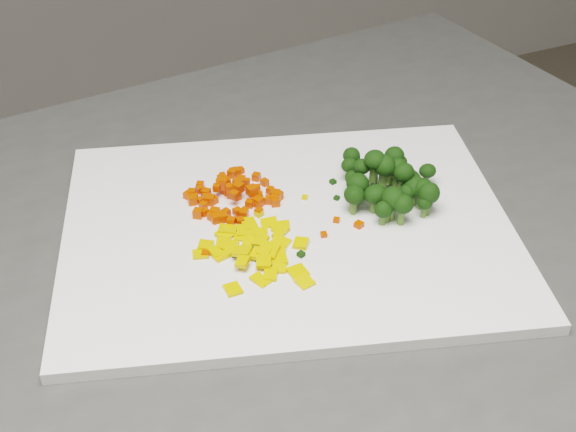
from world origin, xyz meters
name	(u,v)px	position (x,y,z in m)	size (l,w,h in m)	color
cutting_board	(288,230)	(-0.30, 0.26, 0.91)	(0.41, 0.32, 0.01)	white
carrot_pile	(234,187)	(-0.33, 0.32, 0.92)	(0.09, 0.09, 0.03)	red
pepper_pile	(258,252)	(-0.35, 0.23, 0.92)	(0.10, 0.10, 0.01)	#E8B00C
broccoli_pile	(384,175)	(-0.20, 0.26, 0.94)	(0.11, 0.11, 0.05)	black
carrot_cube_0	(203,206)	(-0.36, 0.32, 0.91)	(0.01, 0.01, 0.01)	red
carrot_cube_1	(242,179)	(-0.32, 0.34, 0.91)	(0.01, 0.01, 0.01)	red
carrot_cube_2	(210,200)	(-0.36, 0.32, 0.92)	(0.01, 0.01, 0.01)	red
carrot_cube_3	(259,196)	(-0.31, 0.31, 0.91)	(0.01, 0.01, 0.01)	red
carrot_cube_4	(234,189)	(-0.33, 0.33, 0.91)	(0.01, 0.01, 0.01)	red
carrot_cube_5	(273,200)	(-0.30, 0.30, 0.91)	(0.01, 0.01, 0.01)	red
carrot_cube_6	(214,212)	(-0.36, 0.30, 0.91)	(0.01, 0.01, 0.01)	red
carrot_cube_7	(232,173)	(-0.32, 0.36, 0.91)	(0.01, 0.01, 0.01)	red
carrot_cube_8	(192,193)	(-0.37, 0.34, 0.91)	(0.01, 0.01, 0.01)	red
carrot_cube_9	(244,211)	(-0.33, 0.30, 0.91)	(0.01, 0.01, 0.01)	red
carrot_cube_10	(226,191)	(-0.34, 0.33, 0.91)	(0.01, 0.01, 0.01)	red
carrot_cube_11	(233,193)	(-0.33, 0.33, 0.91)	(0.01, 0.01, 0.01)	red
carrot_cube_12	(227,185)	(-0.34, 0.33, 0.92)	(0.01, 0.01, 0.01)	red
carrot_cube_13	(257,188)	(-0.31, 0.33, 0.91)	(0.01, 0.01, 0.01)	red
carrot_cube_14	(216,188)	(-0.35, 0.33, 0.92)	(0.01, 0.01, 0.01)	red
carrot_cube_15	(222,186)	(-0.34, 0.33, 0.92)	(0.01, 0.01, 0.01)	red
carrot_cube_16	(214,200)	(-0.35, 0.32, 0.91)	(0.01, 0.01, 0.01)	red
carrot_cube_17	(221,183)	(-0.34, 0.34, 0.92)	(0.01, 0.01, 0.01)	red
carrot_cube_18	(275,199)	(-0.30, 0.30, 0.91)	(0.01, 0.01, 0.01)	red
carrot_cube_19	(237,212)	(-0.34, 0.30, 0.91)	(0.01, 0.01, 0.01)	red
carrot_cube_20	(241,170)	(-0.31, 0.36, 0.91)	(0.01, 0.01, 0.01)	red
carrot_cube_21	(270,190)	(-0.30, 0.32, 0.91)	(0.01, 0.01, 0.01)	red
carrot_cube_22	(200,201)	(-0.36, 0.33, 0.91)	(0.01, 0.01, 0.01)	red
carrot_cube_23	(218,216)	(-0.36, 0.30, 0.91)	(0.01, 0.01, 0.01)	red
carrot_cube_24	(237,172)	(-0.32, 0.36, 0.91)	(0.01, 0.01, 0.01)	red
carrot_cube_25	(277,196)	(-0.29, 0.30, 0.92)	(0.01, 0.01, 0.01)	red
carrot_cube_26	(275,202)	(-0.30, 0.29, 0.91)	(0.01, 0.01, 0.01)	red
carrot_cube_27	(226,213)	(-0.35, 0.30, 0.91)	(0.01, 0.01, 0.01)	red
carrot_cube_28	(200,190)	(-0.36, 0.34, 0.91)	(0.01, 0.01, 0.01)	red
carrot_cube_29	(245,182)	(-0.31, 0.34, 0.91)	(0.01, 0.01, 0.01)	red
carrot_cube_30	(250,204)	(-0.32, 0.30, 0.91)	(0.01, 0.01, 0.01)	red
carrot_cube_31	(232,193)	(-0.33, 0.33, 0.92)	(0.01, 0.01, 0.01)	red
carrot_cube_32	(231,221)	(-0.35, 0.28, 0.91)	(0.01, 0.01, 0.01)	red
carrot_cube_33	(205,204)	(-0.36, 0.32, 0.91)	(0.01, 0.01, 0.01)	red
carrot_cube_34	(240,221)	(-0.34, 0.28, 0.91)	(0.01, 0.01, 0.01)	red
carrot_cube_35	(223,176)	(-0.33, 0.36, 0.91)	(0.01, 0.01, 0.01)	red
carrot_cube_36	(205,212)	(-0.37, 0.31, 0.91)	(0.01, 0.01, 0.01)	red
carrot_cube_37	(193,200)	(-0.37, 0.33, 0.91)	(0.01, 0.01, 0.01)	red
carrot_cube_38	(258,195)	(-0.31, 0.31, 0.91)	(0.01, 0.01, 0.01)	red
carrot_cube_39	(212,216)	(-0.36, 0.30, 0.91)	(0.01, 0.01, 0.01)	red
carrot_cube_40	(221,184)	(-0.34, 0.33, 0.92)	(0.01, 0.01, 0.01)	red
carrot_cube_41	(215,218)	(-0.36, 0.29, 0.91)	(0.01, 0.01, 0.01)	red
carrot_cube_42	(253,203)	(-0.32, 0.30, 0.91)	(0.01, 0.01, 0.01)	red
carrot_cube_43	(223,182)	(-0.34, 0.33, 0.92)	(0.01, 0.01, 0.01)	red
carrot_cube_44	(200,185)	(-0.36, 0.35, 0.91)	(0.01, 0.01, 0.01)	red
carrot_cube_45	(222,178)	(-0.33, 0.35, 0.91)	(0.01, 0.01, 0.01)	red
carrot_cube_46	(259,212)	(-0.32, 0.29, 0.91)	(0.01, 0.01, 0.01)	red
carrot_cube_47	(238,188)	(-0.33, 0.32, 0.92)	(0.01, 0.01, 0.01)	red
carrot_cube_48	(206,193)	(-0.36, 0.34, 0.91)	(0.01, 0.01, 0.01)	red
carrot_cube_49	(256,177)	(-0.30, 0.34, 0.91)	(0.01, 0.01, 0.01)	red
carrot_cube_50	(198,213)	(-0.37, 0.31, 0.91)	(0.01, 0.01, 0.01)	red
carrot_cube_51	(234,195)	(-0.34, 0.31, 0.92)	(0.01, 0.01, 0.01)	red
carrot_cube_52	(228,181)	(-0.33, 0.34, 0.92)	(0.01, 0.01, 0.01)	red
carrot_cube_53	(215,213)	(-0.36, 0.30, 0.92)	(0.01, 0.01, 0.01)	red
carrot_cube_54	(259,202)	(-0.31, 0.30, 0.91)	(0.01, 0.01, 0.01)	red
carrot_cube_55	(211,214)	(-0.36, 0.30, 0.91)	(0.01, 0.01, 0.01)	red
carrot_cube_56	(230,188)	(-0.33, 0.32, 0.92)	(0.01, 0.01, 0.01)	red
carrot_cube_57	(265,182)	(-0.30, 0.33, 0.91)	(0.01, 0.01, 0.01)	red
carrot_cube_58	(258,202)	(-0.32, 0.30, 0.92)	(0.01, 0.01, 0.01)	red
carrot_cube_59	(237,196)	(-0.33, 0.32, 0.91)	(0.01, 0.01, 0.01)	red
carrot_cube_60	(217,218)	(-0.36, 0.29, 0.91)	(0.01, 0.01, 0.01)	red
carrot_cube_61	(247,181)	(-0.32, 0.33, 0.92)	(0.01, 0.01, 0.01)	red
carrot_cube_62	(194,197)	(-0.37, 0.34, 0.91)	(0.01, 0.01, 0.01)	red
carrot_cube_63	(188,195)	(-0.37, 0.34, 0.91)	(0.01, 0.01, 0.01)	red
carrot_cube_64	(240,182)	(-0.32, 0.34, 0.91)	(0.01, 0.01, 0.01)	red
carrot_cube_65	(207,197)	(-0.36, 0.33, 0.91)	(0.01, 0.01, 0.01)	red
carrot_cube_66	(244,214)	(-0.33, 0.29, 0.91)	(0.01, 0.01, 0.01)	red
carrot_cube_67	(269,200)	(-0.30, 0.30, 0.91)	(0.01, 0.01, 0.01)	red
carrot_cube_68	(223,218)	(-0.35, 0.29, 0.91)	(0.01, 0.01, 0.01)	red
carrot_cube_69	(258,205)	(-0.32, 0.30, 0.91)	(0.01, 0.01, 0.01)	red
carrot_cube_70	(275,195)	(-0.30, 0.31, 0.92)	(0.01, 0.01, 0.01)	red
carrot_cube_71	(252,191)	(-0.32, 0.31, 0.92)	(0.01, 0.01, 0.01)	red
carrot_cube_72	(237,183)	(-0.33, 0.33, 0.92)	(0.01, 0.01, 0.01)	red
pepper_chunk_0	(250,224)	(-0.33, 0.28, 0.91)	(0.02, 0.01, 0.00)	#E8B00C
pepper_chunk_1	(248,224)	(-0.34, 0.27, 0.91)	(0.02, 0.01, 0.00)	#E8B00C
pepper_chunk_2	(253,242)	(-0.34, 0.25, 0.91)	(0.02, 0.01, 0.00)	#E8B00C
pepper_chunk_3	(279,269)	(-0.34, 0.21, 0.91)	(0.01, 0.01, 0.00)	#E8B00C
pepper_chunk_4	(261,254)	(-0.34, 0.23, 0.92)	(0.02, 0.01, 0.00)	#E8B00C
pepper_chunk_5	(264,262)	(-0.35, 0.22, 0.92)	(0.01, 0.02, 0.00)	#E8B00C
pepper_chunk_6	(215,252)	(-0.38, 0.25, 0.91)	(0.01, 0.01, 0.00)	#E8B00C
pepper_chunk_7	(258,233)	(-0.33, 0.26, 0.91)	(0.02, 0.01, 0.00)	#E8B00C
pepper_chunk_8	(305,282)	(-0.32, 0.18, 0.91)	(0.01, 0.01, 0.00)	#E8B00C
pepper_chunk_9	(271,274)	(-0.35, 0.20, 0.91)	(0.01, 0.01, 0.00)	#E8B00C
pepper_chunk_10	(233,289)	(-0.38, 0.20, 0.91)	(0.01, 0.02, 0.00)	#E8B00C
pepper_chunk_11	(269,253)	(-0.33, 0.23, 0.91)	(0.01, 0.01, 0.00)	#E8B00C
pepper_chunk_12	(223,255)	(-0.37, 0.24, 0.91)	(0.02, 0.01, 0.00)	#E8B00C
pepper_chunk_13	(268,250)	(-0.34, 0.23, 0.92)	(0.02, 0.02, 0.00)	#E8B00C
pepper_chunk_14	(260,280)	(-0.36, 0.20, 0.91)	(0.02, 0.01, 0.00)	#E8B00C
pepper_chunk_15	(226,234)	(-0.36, 0.27, 0.91)	(0.01, 0.01, 0.00)	#E8B00C
pepper_chunk_16	(228,230)	(-0.36, 0.27, 0.91)	(0.02, 0.01, 0.00)	#E8B00C
pepper_chunk_17	(242,238)	(-0.35, 0.26, 0.91)	(0.01, 0.01, 0.00)	#E8B00C
pepper_chunk_18	(242,251)	(-0.36, 0.24, 0.92)	(0.01, 0.01, 0.00)	#E8B00C
pepper_chunk_19	(206,246)	(-0.38, 0.26, 0.91)	(0.02, 0.01, 0.00)	#E8B00C
pepper_chunk_20	(228,246)	(-0.36, 0.25, 0.91)	(0.01, 0.02, 0.00)	#E8B00C
pepper_chunk_21	(278,252)	(-0.33, 0.23, 0.91)	(0.02, 0.01, 0.00)	#E8B00C
pepper_chunk_22	(267,258)	(-0.34, 0.22, 0.91)	(0.01, 0.01, 0.00)	#E8B00C
pepper_chunk_23	(243,262)	(-0.36, 0.22, 0.92)	(0.01, 0.01, 0.00)	#E8B00C
pepper_chunk_24	(269,223)	(-0.32, 0.27, 0.91)	(0.01, 0.01, 0.00)	#E8B00C
pepper_chunk_25	(281,242)	(-0.32, 0.24, 0.91)	(0.01, 0.02, 0.00)	#E8B00C
pepper_chunk_26	(298,272)	(-0.32, 0.20, 0.91)	(0.02, 0.02, 0.00)	#E8B00C
pepper_chunk_27	(301,243)	(-0.30, 0.23, 0.91)	(0.01, 0.01, 0.00)	#E8B00C
pepper_chunk_28	(246,231)	(-0.34, 0.27, 0.91)	(0.02, 0.02, 0.00)	#E8B00C
pepper_chunk_29	(261,241)	(-0.34, 0.24, 0.92)	(0.01, 0.01, 0.00)	#E8B00C
pepper_chunk_30	(281,232)	(-0.31, 0.25, 0.91)	(0.02, 0.01, 0.00)	#E8B00C
pepper_chunk_31	(278,259)	(-0.33, 0.22, 0.91)	(0.01, 0.02, 0.00)	#E8B00C
pepper_chunk_32	(222,244)	(-0.37, 0.26, 0.91)	(0.02, 0.01, 0.00)	#E8B00C
pepper_chunk_33	(280,226)	(-0.31, 0.26, 0.91)	(0.02, 0.01, 0.00)	#E8B00C
pepper_chunk_34	(201,254)	(-0.39, 0.25, 0.91)	(0.01, 0.01, 0.00)	#E8B00C
broccoli_floret_0	(361,172)	(-0.22, 0.28, 0.93)	(0.02, 0.02, 0.02)	black
broccoli_floret_1	(359,192)	(-0.23, 0.27, 0.92)	(0.02, 0.02, 0.02)	black
broccoli_floret_2	(424,207)	(-0.18, 0.22, 0.92)	(0.02, 0.02, 0.02)	black
broccoli_floret_3	(427,200)	(-0.18, 0.23, 0.93)	(0.03, 0.03, 0.03)	black
broccoli_floret_4	(422,195)	(-0.18, 0.24, 0.93)	(0.03, 0.03, 0.03)	black
broccoli_floret_5	(393,172)	(-0.18, 0.28, 0.92)	(0.02, 0.02, 0.03)	black
broccoli_floret_6	(383,214)	(-0.22, 0.23, 0.92)	(0.02, 0.02, 0.02)	black
broccoli_floret_7	(375,172)	(-0.20, 0.29, 0.93)	(0.02, 0.02, 0.03)	black
broccoli_floret_8	(374,199)	(-0.22, 0.25, 0.92)	(0.03, 0.03, 0.03)	black
broccoli_floret_9	(351,162)	(-0.21, 0.31, 0.92)	(0.02, 0.02, 0.03)	black
broccoli_floret_10	(402,211)	(-0.21, 0.22, 0.93)	(0.03, 0.03, 0.03)	black
broccoli_floret_11	(353,200)	(-0.24, 0.26, 0.92)	(0.03, 0.03, 0.03)	black
broccoli_floret_12	(396,174)	(-0.19, 0.26, 0.93)	(0.03, 0.03, 0.03)	black
broccoli_floret_13	(374,167)	(-0.21, 0.27, 0.94)	(0.03, 0.03, 0.03)	black
broccoli_floret_14	(352,182)	(-0.22, 0.28, 0.92)	(0.02, 0.02, 0.02)	black
broccoli_floret_15	(426,176)	(-0.15, 0.26, 0.92)	(0.02, 0.02, 0.02)	black
broccoli_floret_16	(392,205)	(-0.21, 0.23, 0.93)	(0.03, 0.03, 0.03)	black
broccoli_floret_17	(399,167)	(-0.18, 0.27, 0.93)	(0.02, 0.02, 0.02)	black
broccoli_floret_18	(406,197)	(-0.19, 0.24, 0.92)	(0.02, 0.02, 0.02)	black
broccoli_floret_19	(414,192)	(-0.18, 0.24, 0.93)	(0.03, 0.03, 0.03)	black
broccoli_floret_20	(403,177)	(-0.19, 0.25, 0.94)	(0.03, 0.03, 0.03)	black
broccoli_floret_21	(383,173)	(-0.20, 0.27, 0.94)	(0.03, 0.03, 0.03)	black
broccoli_floret_22	(408,185)	(-0.18, 0.26, 0.92)	(0.03, 0.03, 0.03)	black
broccoli_floret_23	(357,189)	(-0.23, 0.27, 0.93)	(0.03, 0.03, 0.03)	black
broccoli_floret_24	(393,163)	(-0.18, 0.28, 0.94)	(0.03, 0.03, 0.03)	black
broccoli_floret_25	(387,211)	(-0.22, 0.23, 0.92)	(0.02, 0.02, 0.02)	black
broccoli_floret_26	(349,170)	(-0.22, 0.30, 0.92)	(0.02, 0.02, 0.02)	black
broccoli_floret_27	(354,202)	(-0.24, 0.25, 0.92)	(0.02, 0.02, 0.03)	black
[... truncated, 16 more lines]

